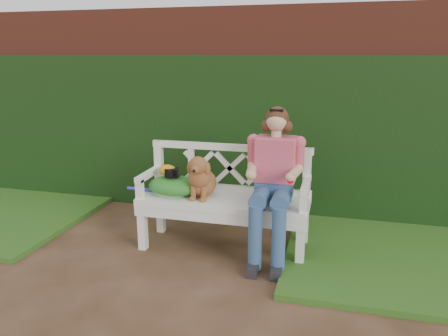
# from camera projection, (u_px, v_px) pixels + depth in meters

# --- Properties ---
(ground) EXTENTS (60.00, 60.00, 0.00)m
(ground) POSITION_uv_depth(u_px,v_px,m) (139.00, 275.00, 3.48)
(ground) COLOR #392817
(brick_wall) EXTENTS (10.00, 0.30, 2.20)m
(brick_wall) POSITION_uv_depth(u_px,v_px,m) (206.00, 110.00, 4.98)
(brick_wall) COLOR brown
(brick_wall) RESTS_ON ground
(ivy_hedge) EXTENTS (10.00, 0.18, 1.70)m
(ivy_hedge) POSITION_uv_depth(u_px,v_px,m) (201.00, 134.00, 4.84)
(ivy_hedge) COLOR #193913
(ivy_hedge) RESTS_ON ground
(grass_right) EXTENTS (2.60, 2.00, 0.05)m
(grass_right) POSITION_uv_depth(u_px,v_px,m) (442.00, 257.00, 3.73)
(grass_right) COLOR #264A16
(grass_right) RESTS_ON ground
(garden_bench) EXTENTS (1.60, 0.66, 0.48)m
(garden_bench) POSITION_uv_depth(u_px,v_px,m) (224.00, 223.00, 3.93)
(garden_bench) COLOR white
(garden_bench) RESTS_ON ground
(seated_woman) EXTENTS (0.74, 0.83, 1.22)m
(seated_woman) POSITION_uv_depth(u_px,v_px,m) (274.00, 188.00, 3.71)
(seated_woman) COLOR #D33268
(seated_woman) RESTS_ON ground
(dog) EXTENTS (0.39, 0.44, 0.40)m
(dog) POSITION_uv_depth(u_px,v_px,m) (202.00, 175.00, 3.83)
(dog) COLOR olive
(dog) RESTS_ON garden_bench
(tennis_racket) EXTENTS (0.69, 0.39, 0.03)m
(tennis_racket) POSITION_uv_depth(u_px,v_px,m) (169.00, 191.00, 3.99)
(tennis_racket) COLOR white
(tennis_racket) RESTS_ON garden_bench
(green_bag) EXTENTS (0.57, 0.49, 0.17)m
(green_bag) POSITION_uv_depth(u_px,v_px,m) (175.00, 185.00, 3.94)
(green_bag) COLOR #147720
(green_bag) RESTS_ON garden_bench
(camera_item) EXTENTS (0.12, 0.10, 0.08)m
(camera_item) POSITION_uv_depth(u_px,v_px,m) (172.00, 173.00, 3.90)
(camera_item) COLOR black
(camera_item) RESTS_ON green_bag
(baseball_glove) EXTENTS (0.18, 0.14, 0.10)m
(baseball_glove) POSITION_uv_depth(u_px,v_px,m) (167.00, 170.00, 3.93)
(baseball_glove) COLOR orange
(baseball_glove) RESTS_ON green_bag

